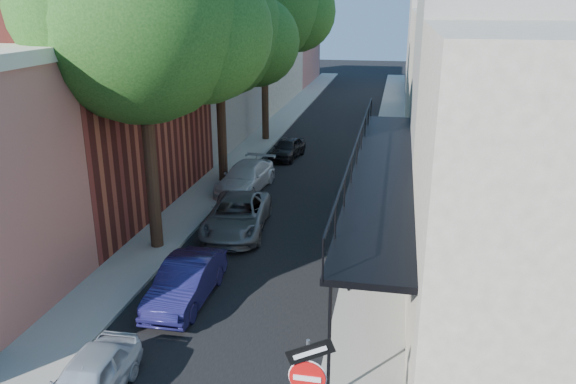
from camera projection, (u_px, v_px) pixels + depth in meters
The scene contains 14 objects.
road_surface at pixel (330, 133), 38.21m from camera, with size 6.00×64.00×0.01m, color black.
sidewalk_left at pixel (273, 129), 38.92m from camera, with size 2.00×64.00×0.12m, color gray.
sidewalk_right at pixel (390, 134), 37.46m from camera, with size 2.00×64.00×0.12m, color gray.
buildings_left at pixel (190, 58), 37.17m from camera, with size 10.10×59.10×12.00m.
buildings_right at pixel (475, 71), 34.66m from camera, with size 9.80×55.00×10.00m.
sign_post at pixel (308, 383), 10.01m from camera, with size 0.89×0.17×2.99m.
oak_near at pixel (155, 21), 17.95m from camera, with size 7.48×6.80×11.42m.
oak_mid at pixel (228, 34), 25.62m from camera, with size 6.60×6.00×10.20m.
oak_far at pixel (272, 5), 33.62m from camera, with size 7.70×7.00×11.90m.
parked_car_a at pixel (88, 381), 12.34m from camera, with size 1.33×3.31×1.13m, color #ACB3BE.
parked_car_b at pixel (186, 282), 16.56m from camera, with size 1.35×3.86×1.27m, color #181646.
parked_car_c at pixel (237, 215), 21.62m from camera, with size 2.20×4.78×1.33m, color slate.
parked_car_d at pixel (246, 177), 26.37m from camera, with size 1.81×4.45×1.29m, color silver.
parked_car_e at pixel (287, 148), 31.86m from camera, with size 1.38×3.42×1.17m, color black.
Camera 1 is at (4.43, -7.32, 8.49)m, focal length 35.00 mm.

